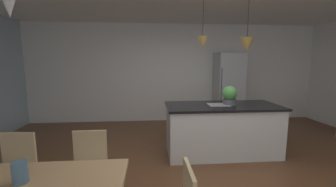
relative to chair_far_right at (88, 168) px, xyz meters
name	(u,v)px	position (x,y,z in m)	size (l,w,h in m)	color
ground_plane	(202,182)	(1.43, 0.43, -0.49)	(10.00, 8.40, 0.04)	brown
wall_back_kitchen	(175,73)	(1.43, 3.69, 0.88)	(10.00, 0.12, 2.70)	white
chair_far_right	(88,168)	(0.00, 0.00, 0.00)	(0.40, 0.40, 0.87)	tan
chair_far_left	(13,171)	(-0.80, 0.00, 0.00)	(0.42, 0.42, 0.87)	tan
kitchen_island	(222,129)	(1.99, 1.32, -0.01)	(2.01, 0.90, 0.91)	silver
refrigerator	(228,88)	(2.84, 3.29, 0.48)	(0.71, 0.67, 1.90)	#B2B5B7
pendant_over_island_main	(203,42)	(1.60, 1.32, 1.52)	(0.18, 0.18, 0.81)	black
pendant_over_island_aux	(247,45)	(2.39, 1.32, 1.48)	(0.23, 0.23, 0.87)	black
potted_plant_on_island	(230,95)	(2.12, 1.32, 0.60)	(0.26, 0.26, 0.34)	#4C4C51
vase_on_dining_table	(20,172)	(-0.29, -0.71, 0.35)	(0.11, 0.11, 0.16)	slate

